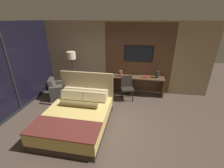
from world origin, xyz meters
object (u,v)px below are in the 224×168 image
Objects in this scene: vase_short at (121,73)px; book at (145,77)px; desk at (136,82)px; desk_chair at (127,86)px; armchair_by_window at (60,91)px; bed at (78,116)px; vase_tall at (157,74)px; tv at (138,54)px; floor_lamp at (72,59)px.

vase_short is 0.98m from book.
vase_short is (-0.64, -0.11, 0.35)m from desk.
desk_chair is 0.98× the size of armchair_by_window.
armchair_by_window is at bearing 132.05° from bed.
vase_tall is 0.46m from book.
bed is 7.63× the size of vase_tall.
vase_short is at bearing -175.82° from vase_tall.
tv is 1.33m from desk_chair.
book is (0.97, 0.09, -0.11)m from vase_short.
bed is 2.50m from vase_short.
desk_chair reaches higher than desk.
desk_chair is 0.53× the size of floor_lamp.
vase_short is at bearing 5.58° from floor_lamp.
desk is 2.29× the size of armchair_by_window.
bed is 2.00m from armchair_by_window.
armchair_by_window is 3.33× the size of vase_tall.
tv reaches higher than armchair_by_window.
tv reaches higher than floor_lamp.
bed is 2.34× the size of desk_chair.
tv is at bearing 10.83° from floor_lamp.
desk is (1.57, 2.37, 0.18)m from bed.
bed reaches higher than armchair_by_window.
tv is 1.22× the size of desk_chair.
vase_tall is at bearing -14.34° from tv.
vase_short is at bearing -93.10° from armchair_by_window.
desk is at bearing 179.63° from vase_tall.
book is (0.33, -0.21, -0.85)m from tv.
bed is 1.00× the size of desk.
desk_chair is 3.69× the size of book.
desk_chair reaches higher than book.
bed is 2.23m from desk_chair.
book is (0.67, 0.49, 0.22)m from desk_chair.
book is (3.24, 0.87, 0.48)m from armchair_by_window.
floor_lamp reaches higher than desk_chair.
floor_lamp is 6.91× the size of book.
armchair_by_window is at bearing -159.66° from tv.
floor_lamp is at bearing 156.71° from desk_chair.
desk_chair is (-0.35, -0.71, -1.07)m from tv.
desk is 8.63× the size of book.
vase_tall reaches higher than vase_short.
vase_short is at bearing 108.31° from desk_chair.
tv is 1.08m from vase_tall.
tv reaches higher than vase_tall.
vase_short reaches higher than desk_chair.
floor_lamp is (-0.98, 2.07, 1.08)m from bed.
floor_lamp is 7.06× the size of vase_short.
bed is 2.85m from desk.
armchair_by_window is at bearing -121.00° from floor_lamp.
bed reaches higher than vase_tall.
bed is 2.29× the size of armchair_by_window.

